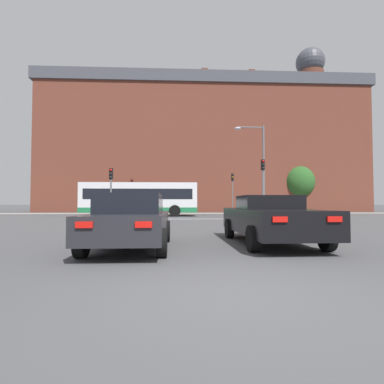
% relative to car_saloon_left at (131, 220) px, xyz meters
% --- Properties ---
extents(ground_plane, '(400.00, 400.00, 0.00)m').
position_rel_car_saloon_left_xyz_m(ground_plane, '(1.97, -3.96, -0.73)').
color(ground_plane, '#474749').
extents(stop_line_strip, '(8.34, 0.30, 0.01)m').
position_rel_car_saloon_left_xyz_m(stop_line_strip, '(1.97, 14.10, -0.72)').
color(stop_line_strip, silver).
rests_on(stop_line_strip, ground_plane).
extents(far_pavement, '(69.27, 2.50, 0.01)m').
position_rel_car_saloon_left_xyz_m(far_pavement, '(1.97, 26.12, -0.72)').
color(far_pavement, '#A09B91').
rests_on(far_pavement, ground_plane).
extents(brick_civic_building, '(44.89, 12.89, 24.95)m').
position_rel_car_saloon_left_xyz_m(brick_civic_building, '(5.16, 36.41, 8.68)').
color(brick_civic_building, brown).
rests_on(brick_civic_building, ground_plane).
extents(car_saloon_left, '(1.93, 4.28, 1.41)m').
position_rel_car_saloon_left_xyz_m(car_saloon_left, '(0.00, 0.00, 0.00)').
color(car_saloon_left, '#232328').
rests_on(car_saloon_left, ground_plane).
extents(car_roadster_right, '(2.12, 4.83, 1.39)m').
position_rel_car_saloon_left_xyz_m(car_roadster_right, '(3.88, 0.79, -0.02)').
color(car_roadster_right, black).
rests_on(car_roadster_right, ground_plane).
extents(bus_crossing_lead, '(10.19, 2.73, 2.96)m').
position_rel_car_saloon_left_xyz_m(bus_crossing_lead, '(-2.19, 19.29, 0.86)').
color(bus_crossing_lead, silver).
rests_on(bus_crossing_lead, ground_plane).
extents(traffic_light_near_left, '(0.26, 0.31, 3.71)m').
position_rel_car_saloon_left_xyz_m(traffic_light_near_left, '(-3.66, 14.22, 1.79)').
color(traffic_light_near_left, slate).
rests_on(traffic_light_near_left, ground_plane).
extents(traffic_light_far_left, '(0.26, 0.31, 3.81)m').
position_rel_car_saloon_left_xyz_m(traffic_light_far_left, '(-3.83, 25.29, 1.86)').
color(traffic_light_far_left, slate).
rests_on(traffic_light_far_left, ground_plane).
extents(traffic_light_far_right, '(0.26, 0.31, 4.46)m').
position_rel_car_saloon_left_xyz_m(traffic_light_far_right, '(7.32, 25.08, 2.25)').
color(traffic_light_far_right, slate).
rests_on(traffic_light_far_right, ground_plane).
extents(traffic_light_near_right, '(0.26, 0.31, 4.48)m').
position_rel_car_saloon_left_xyz_m(traffic_light_near_right, '(7.67, 14.52, 2.27)').
color(traffic_light_near_right, slate).
rests_on(traffic_light_near_right, ground_plane).
extents(street_lamp_junction, '(2.36, 0.36, 7.20)m').
position_rel_car_saloon_left_xyz_m(street_lamp_junction, '(7.46, 14.98, 3.70)').
color(street_lamp_junction, slate).
rests_on(street_lamp_junction, ground_plane).
extents(pedestrian_waiting, '(0.38, 0.46, 1.63)m').
position_rel_car_saloon_left_xyz_m(pedestrian_waiting, '(9.40, 25.82, 0.22)').
color(pedestrian_waiting, black).
rests_on(pedestrian_waiting, ground_plane).
extents(tree_by_building, '(4.07, 4.07, 6.11)m').
position_rel_car_saloon_left_xyz_m(tree_by_building, '(17.25, 30.95, 3.23)').
color(tree_by_building, '#4C3823').
rests_on(tree_by_building, ground_plane).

